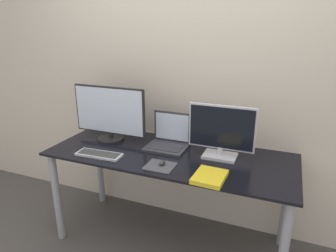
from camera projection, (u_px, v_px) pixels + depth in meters
wall_back at (189, 81)px, 2.43m from camera, size 7.00×0.05×2.50m
desk at (169, 169)px, 2.25m from camera, size 1.81×0.71×0.78m
monitor_left at (109, 114)px, 2.41m from camera, size 0.63×0.22×0.45m
monitor_right at (221, 132)px, 2.09m from camera, size 0.47×0.17×0.38m
laptop at (169, 139)px, 2.33m from camera, size 0.31×0.26×0.26m
keyboard at (99, 154)px, 2.18m from camera, size 0.35×0.14×0.02m
mousepad at (160, 166)px, 2.01m from camera, size 0.19×0.18×0.00m
mouse at (162, 163)px, 2.02m from camera, size 0.04×0.06×0.03m
book at (210, 177)px, 1.84m from camera, size 0.20×0.24×0.03m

